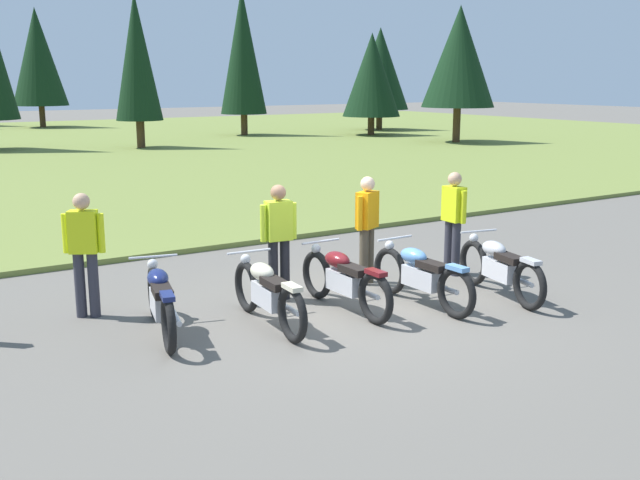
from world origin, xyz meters
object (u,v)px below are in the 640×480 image
Objects in this scene: motorcycle_sky_blue at (421,275)px; motorcycle_cream at (268,293)px; motorcycle_maroon at (344,279)px; rider_near_row_end at (453,217)px; rider_checking_bike at (84,248)px; rider_with_back_turned at (367,223)px; motorcycle_navy at (161,300)px; rider_in_hivis_vest at (279,235)px; motorcycle_silver at (500,267)px.

motorcycle_cream is at bearing 170.60° from motorcycle_sky_blue.
motorcycle_maroon is 2.69m from rider_near_row_end.
rider_checking_bike is 4.17m from rider_with_back_turned.
motorcycle_navy is at bearing 167.29° from motorcycle_sky_blue.
rider_checking_bike is (-0.57, 1.19, 0.51)m from motorcycle_navy.
motorcycle_navy is at bearing 161.71° from motorcycle_cream.
motorcycle_navy and motorcycle_maroon have the same top height.
rider_in_hivis_vest reaches higher than motorcycle_cream.
rider_near_row_end is (1.53, 1.04, 0.51)m from motorcycle_sky_blue.
motorcycle_silver is at bearing -29.35° from rider_in_hivis_vest.
motorcycle_cream is 3.54m from motorcycle_silver.
rider_checking_bike is (-1.85, 1.62, 0.51)m from motorcycle_cream.
motorcycle_silver is at bearing -22.93° from rider_checking_bike.
motorcycle_sky_blue is 1.26× the size of rider_near_row_end.
rider_checking_bike is at bearing 152.30° from motorcycle_maroon.
rider_with_back_turned is (1.58, 0.04, 0.00)m from rider_in_hivis_vest.
rider_near_row_end reaches higher than motorcycle_navy.
rider_checking_bike is at bearing 164.89° from rider_in_hivis_vest.
rider_with_back_turned is at bearing 168.67° from rider_near_row_end.
motorcycle_cream is 2.26m from motorcycle_sky_blue.
motorcycle_navy is at bearing 170.72° from motorcycle_maroon.
motorcycle_cream is 1.01× the size of motorcycle_silver.
rider_near_row_end is 1.00× the size of rider_checking_bike.
motorcycle_maroon and motorcycle_sky_blue have the same top height.
motorcycle_cream is at bearing -41.18° from rider_checking_bike.
motorcycle_cream is 1.00× the size of motorcycle_sky_blue.
motorcycle_maroon is at bearing -61.09° from rider_in_hivis_vest.
motorcycle_navy is at bearing -177.14° from rider_near_row_end.
rider_in_hivis_vest is at bearing 118.91° from motorcycle_maroon.
rider_checking_bike is at bearing 115.59° from motorcycle_navy.
rider_near_row_end is at bearing -4.79° from rider_in_hivis_vest.
motorcycle_silver is 1.24× the size of rider_with_back_turned.
motorcycle_sky_blue is 1.01× the size of motorcycle_silver.
motorcycle_navy is at bearing 167.43° from motorcycle_silver.
rider_in_hivis_vest is 1.00× the size of rider_with_back_turned.
rider_with_back_turned is (4.12, -0.64, 0.00)m from rider_checking_bike.
rider_near_row_end reaches higher than motorcycle_sky_blue.
motorcycle_silver is 2.08m from rider_with_back_turned.
motorcycle_navy is 5.07m from rider_near_row_end.
rider_with_back_turned reaches higher than motorcycle_navy.
rider_near_row_end is 1.00× the size of rider_with_back_turned.
rider_near_row_end reaches higher than motorcycle_maroon.
motorcycle_silver is 1.24× the size of rider_in_hivis_vest.
motorcycle_navy is at bearing -165.51° from rider_in_hivis_vest.
rider_near_row_end is 1.00× the size of rider_in_hivis_vest.
rider_in_hivis_vest is at bearing 53.34° from motorcycle_cream.
motorcycle_maroon is 3.48m from rider_checking_bike.
rider_in_hivis_vest is at bearing -15.11° from rider_checking_bike.
rider_with_back_turned is at bearing 41.69° from motorcycle_maroon.
motorcycle_maroon is at bearing 0.86° from motorcycle_cream.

